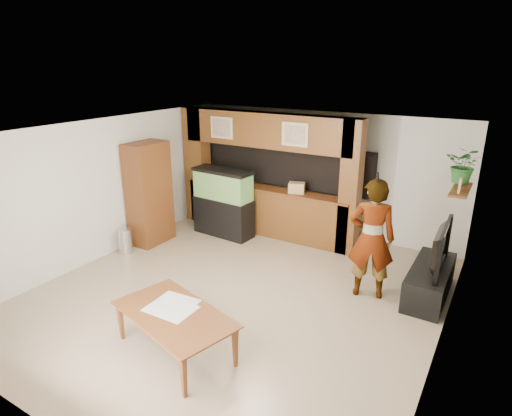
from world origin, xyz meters
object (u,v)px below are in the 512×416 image
Objects in this scene: aquarium at (223,203)px; dining_table at (173,334)px; person at (371,239)px; pantry_cabinet at (149,194)px; television at (435,246)px.

aquarium is 0.88× the size of dining_table.
person is at bearing -11.16° from aquarium.
television is at bearing 6.98° from pantry_cabinet.
person is at bearing 117.36° from television.
pantry_cabinet is at bearing -15.56° from person.
television is 0.76× the size of dining_table.
person is at bearing 73.76° from dining_table.
aquarium reaches higher than television.
pantry_cabinet is 5.39m from television.
person is at bearing 2.34° from pantry_cabinet.
television is at bearing -169.09° from person.
pantry_cabinet is 4.50m from person.
television is at bearing 66.96° from dining_table.
dining_table is at bearing 140.16° from television.
pantry_cabinet reaches higher than aquarium.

